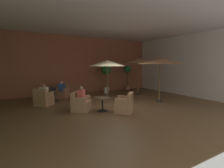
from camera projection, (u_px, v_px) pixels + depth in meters
The scene contains 20 objects.
ground_plane at pixel (117, 107), 8.19m from camera, with size 11.33×9.79×0.02m, color brown.
wall_back_brick at pixel (82, 65), 12.14m from camera, with size 11.33×0.08×4.08m, color brown.
wall_right_plain at pixel (191, 65), 10.73m from camera, with size 0.08×9.79×4.08m, color silver.
ceiling_slab at pixel (117, 21), 7.71m from camera, with size 11.33×9.79×0.06m, color silver.
cafe_table_front_left at pixel (54, 94), 9.43m from camera, with size 0.65×0.65×0.62m.
armchair_front_left_north at pixel (62, 93), 10.44m from camera, with size 1.05×1.05×0.81m.
armchair_front_left_east at pixel (44, 99), 8.45m from camera, with size 1.05×1.06×0.89m.
cafe_table_front_right at pixel (102, 102), 7.40m from camera, with size 0.64×0.64×0.62m.
armchair_front_right_north at pixel (81, 103), 7.53m from camera, with size 1.07×1.08×0.84m.
armchair_front_right_east at pixel (125, 105), 7.17m from camera, with size 1.01×1.01×0.88m.
patio_umbrella_tall_red at pixel (138, 61), 11.36m from camera, with size 2.53×2.53×2.55m.
patio_umbrella_center_beige at pixel (160, 61), 9.14m from camera, with size 2.70×2.70×2.43m.
patio_umbrella_near_wall at pixel (107, 63), 9.97m from camera, with size 2.25×2.25×2.36m.
potted_tree_left_corner at pixel (128, 73), 13.64m from camera, with size 0.59×0.59×2.01m.
potted_tree_mid_left at pixel (106, 72), 12.21m from camera, with size 0.76×0.76×2.11m.
patron_blue_shirt at pixel (81, 95), 7.48m from camera, with size 0.44×0.46×0.67m.
patron_by_window at pixel (62, 87), 10.35m from camera, with size 0.44×0.41×0.67m.
patron_with_friend at pixel (44, 91), 8.45m from camera, with size 0.45×0.44×0.65m.
iced_drink_cup at pixel (54, 89), 9.44m from camera, with size 0.08×0.08×0.11m, color silver.
open_laptop at pixel (53, 90), 9.38m from camera, with size 0.37×0.31×0.20m.
Camera 1 is at (-4.19, -6.83, 2.07)m, focal length 26.56 mm.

